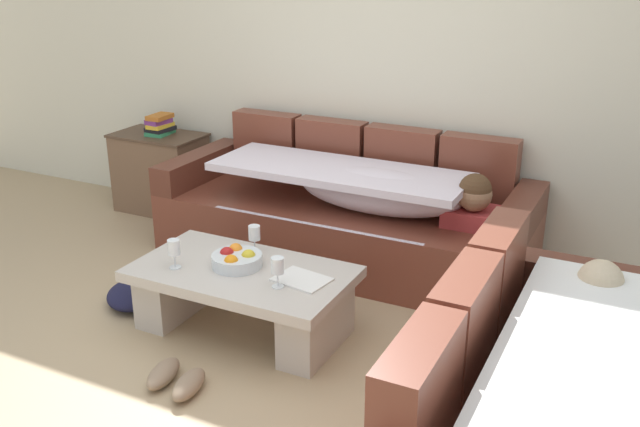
# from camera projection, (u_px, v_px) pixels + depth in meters

# --- Properties ---
(ground_plane) EXTENTS (14.00, 14.00, 0.00)m
(ground_plane) POSITION_uv_depth(u_px,v_px,m) (211.00, 378.00, 3.53)
(ground_plane) COLOR tan
(back_wall) EXTENTS (9.00, 0.10, 2.70)m
(back_wall) POSITION_uv_depth(u_px,v_px,m) (380.00, 53.00, 4.85)
(back_wall) COLOR beige
(back_wall) RESTS_ON ground_plane
(couch_along_wall) EXTENTS (2.51, 0.92, 0.88)m
(couch_along_wall) POSITION_uv_depth(u_px,v_px,m) (350.00, 215.00, 4.77)
(couch_along_wall) COLOR brown
(couch_along_wall) RESTS_ON ground_plane
(couch_near_window) EXTENTS (0.92, 1.97, 0.88)m
(couch_near_window) POSITION_uv_depth(u_px,v_px,m) (550.00, 419.00, 2.69)
(couch_near_window) COLOR brown
(couch_near_window) RESTS_ON ground_plane
(coffee_table) EXTENTS (1.20, 0.68, 0.38)m
(coffee_table) POSITION_uv_depth(u_px,v_px,m) (243.00, 292.00, 3.90)
(coffee_table) COLOR #BDB5AA
(coffee_table) RESTS_ON ground_plane
(fruit_bowl) EXTENTS (0.28, 0.28, 0.10)m
(fruit_bowl) POSITION_uv_depth(u_px,v_px,m) (237.00, 259.00, 3.87)
(fruit_bowl) COLOR silver
(fruit_bowl) RESTS_ON coffee_table
(wine_glass_near_left) EXTENTS (0.07, 0.07, 0.17)m
(wine_glass_near_left) POSITION_uv_depth(u_px,v_px,m) (174.00, 248.00, 3.82)
(wine_glass_near_left) COLOR silver
(wine_glass_near_left) RESTS_ON coffee_table
(wine_glass_near_right) EXTENTS (0.07, 0.07, 0.17)m
(wine_glass_near_right) POSITION_uv_depth(u_px,v_px,m) (278.00, 267.00, 3.60)
(wine_glass_near_right) COLOR silver
(wine_glass_near_right) RESTS_ON coffee_table
(wine_glass_far_back) EXTENTS (0.07, 0.07, 0.17)m
(wine_glass_far_back) POSITION_uv_depth(u_px,v_px,m) (254.00, 234.00, 4.02)
(wine_glass_far_back) COLOR silver
(wine_glass_far_back) RESTS_ON coffee_table
(open_magazine) EXTENTS (0.31, 0.25, 0.01)m
(open_magazine) POSITION_uv_depth(u_px,v_px,m) (302.00, 279.00, 3.71)
(open_magazine) COLOR white
(open_magazine) RESTS_ON coffee_table
(side_cabinet) EXTENTS (0.72, 0.44, 0.64)m
(side_cabinet) POSITION_uv_depth(u_px,v_px,m) (161.00, 172.00, 5.71)
(side_cabinet) COLOR brown
(side_cabinet) RESTS_ON ground_plane
(book_stack_on_cabinet) EXTENTS (0.18, 0.24, 0.16)m
(book_stack_on_cabinet) POSITION_uv_depth(u_px,v_px,m) (160.00, 125.00, 5.55)
(book_stack_on_cabinet) COLOR #338C59
(book_stack_on_cabinet) RESTS_ON side_cabinet
(pair_of_shoes) EXTENTS (0.34, 0.31, 0.09)m
(pair_of_shoes) POSITION_uv_depth(u_px,v_px,m) (176.00, 379.00, 3.45)
(pair_of_shoes) COLOR #8C7259
(pair_of_shoes) RESTS_ON ground_plane
(crumpled_garment) EXTENTS (0.48, 0.51, 0.12)m
(crumpled_garment) POSITION_uv_depth(u_px,v_px,m) (134.00, 294.00, 4.26)
(crumpled_garment) COLOR #191933
(crumpled_garment) RESTS_ON ground_plane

